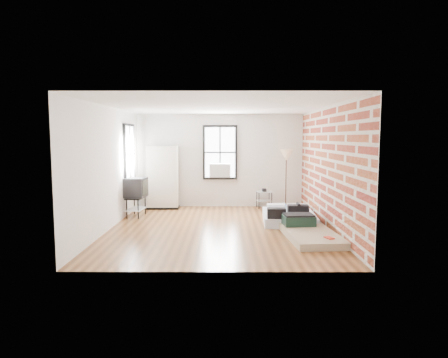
{
  "coord_description": "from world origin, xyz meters",
  "views": [
    {
      "loc": [
        0.16,
        -9.08,
        2.11
      ],
      "look_at": [
        0.13,
        0.3,
        1.12
      ],
      "focal_mm": 32.0,
      "sensor_mm": 36.0,
      "label": 1
    }
  ],
  "objects_px": {
    "wardrobe": "(163,178)",
    "side_table": "(264,195)",
    "mattress_main": "(289,216)",
    "mattress_bare": "(308,232)",
    "floor_lamp": "(286,158)",
    "tv_stand": "(136,189)"
  },
  "relations": [
    {
      "from": "wardrobe",
      "to": "side_table",
      "type": "height_order",
      "value": "wardrobe"
    },
    {
      "from": "mattress_bare",
      "to": "tv_stand",
      "type": "relative_size",
      "value": 1.85
    },
    {
      "from": "mattress_bare",
      "to": "tv_stand",
      "type": "distance_m",
      "value": 4.73
    },
    {
      "from": "mattress_main",
      "to": "mattress_bare",
      "type": "height_order",
      "value": "mattress_main"
    },
    {
      "from": "tv_stand",
      "to": "floor_lamp",
      "type": "bearing_deg",
      "value": 22.17
    },
    {
      "from": "mattress_bare",
      "to": "side_table",
      "type": "relative_size",
      "value": 3.29
    },
    {
      "from": "side_table",
      "to": "tv_stand",
      "type": "relative_size",
      "value": 0.56
    },
    {
      "from": "mattress_main",
      "to": "floor_lamp",
      "type": "bearing_deg",
      "value": 87.12
    },
    {
      "from": "mattress_bare",
      "to": "wardrobe",
      "type": "xyz_separation_m",
      "value": [
        -3.6,
        3.45,
        0.8
      ]
    },
    {
      "from": "side_table",
      "to": "tv_stand",
      "type": "bearing_deg",
      "value": -159.76
    },
    {
      "from": "mattress_main",
      "to": "mattress_bare",
      "type": "xyz_separation_m",
      "value": [
        0.17,
        -1.53,
        -0.03
      ]
    },
    {
      "from": "mattress_bare",
      "to": "floor_lamp",
      "type": "xyz_separation_m",
      "value": [
        0.04,
        3.45,
        1.38
      ]
    },
    {
      "from": "wardrobe",
      "to": "floor_lamp",
      "type": "height_order",
      "value": "wardrobe"
    },
    {
      "from": "wardrobe",
      "to": "side_table",
      "type": "relative_size",
      "value": 3.16
    },
    {
      "from": "mattress_main",
      "to": "side_table",
      "type": "height_order",
      "value": "side_table"
    },
    {
      "from": "mattress_main",
      "to": "side_table",
      "type": "distance_m",
      "value": 2.04
    },
    {
      "from": "side_table",
      "to": "mattress_bare",
      "type": "bearing_deg",
      "value": -80.41
    },
    {
      "from": "mattress_main",
      "to": "wardrobe",
      "type": "relative_size",
      "value": 0.96
    },
    {
      "from": "side_table",
      "to": "floor_lamp",
      "type": "height_order",
      "value": "floor_lamp"
    },
    {
      "from": "mattress_main",
      "to": "tv_stand",
      "type": "xyz_separation_m",
      "value": [
        -3.96,
        0.68,
        0.59
      ]
    },
    {
      "from": "floor_lamp",
      "to": "tv_stand",
      "type": "relative_size",
      "value": 1.69
    },
    {
      "from": "mattress_bare",
      "to": "floor_lamp",
      "type": "distance_m",
      "value": 3.71
    }
  ]
}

